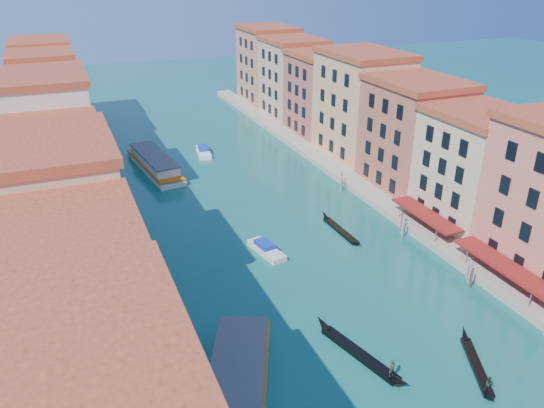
{
  "coord_description": "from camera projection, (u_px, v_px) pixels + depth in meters",
  "views": [
    {
      "loc": [
        -24.26,
        -15.94,
        36.21
      ],
      "look_at": [
        -0.49,
        42.0,
        7.34
      ],
      "focal_mm": 35.0,
      "sensor_mm": 36.0,
      "label": 1
    }
  ],
  "objects": [
    {
      "name": "vaporetto_near",
      "position": [
        236.0,
        399.0,
        46.01
      ],
      "size": [
        13.87,
        22.85,
        3.38
      ],
      "rotation": [
        0.0,
        0.0,
        -0.41
      ],
      "color": "silver",
      "rests_on": "ground"
    },
    {
      "name": "left_bank_palazzos",
      "position": [
        54.0,
        157.0,
        78.22
      ],
      "size": [
        12.8,
        128.4,
        21.0
      ],
      "color": "#CCB18F",
      "rests_on": "ground"
    },
    {
      "name": "gondola_right",
      "position": [
        477.0,
        366.0,
        51.4
      ],
      "size": [
        5.32,
        9.95,
        2.13
      ],
      "rotation": [
        0.0,
        0.0,
        -0.45
      ],
      "color": "black",
      "rests_on": "ground"
    },
    {
      "name": "quay",
      "position": [
        337.0,
        170.0,
        98.9
      ],
      "size": [
        4.0,
        140.0,
        1.0
      ],
      "primitive_type": "cube",
      "color": "#9F9180",
      "rests_on": "ground"
    },
    {
      "name": "right_bank_palazzos",
      "position": [
        377.0,
        118.0,
        97.78
      ],
      "size": [
        12.8,
        128.4,
        21.0
      ],
      "color": "#9B4439",
      "rests_on": "ground"
    },
    {
      "name": "vaporetto_far",
      "position": [
        155.0,
        163.0,
        99.91
      ],
      "size": [
        7.28,
        21.26,
        3.1
      ],
      "rotation": [
        0.0,
        0.0,
        0.12
      ],
      "color": "silver",
      "rests_on": "ground"
    },
    {
      "name": "mooring_poles_right",
      "position": [
        454.0,
        263.0,
        67.15
      ],
      "size": [
        1.44,
        54.24,
        3.2
      ],
      "color": "brown",
      "rests_on": "ground"
    },
    {
      "name": "motorboat_mid",
      "position": [
        266.0,
        249.0,
        71.94
      ],
      "size": [
        3.37,
        7.13,
        1.42
      ],
      "rotation": [
        0.0,
        0.0,
        0.18
      ],
      "color": "silver",
      "rests_on": "ground"
    },
    {
      "name": "gondola_fore",
      "position": [
        359.0,
        352.0,
        53.13
      ],
      "size": [
        4.33,
        12.83,
        2.6
      ],
      "rotation": [
        0.0,
        0.0,
        0.26
      ],
      "color": "black",
      "rests_on": "ground"
    },
    {
      "name": "gondola_far",
      "position": [
        340.0,
        229.0,
        77.67
      ],
      "size": [
        1.26,
        11.22,
        1.59
      ],
      "rotation": [
        0.0,
        0.0,
        0.03
      ],
      "color": "black",
      "rests_on": "ground"
    },
    {
      "name": "restaurant_awnings",
      "position": [
        510.0,
        269.0,
        62.64
      ],
      "size": [
        3.2,
        44.55,
        3.12
      ],
      "color": "maroon",
      "rests_on": "ground"
    },
    {
      "name": "motorboat_far",
      "position": [
        204.0,
        151.0,
        108.52
      ],
      "size": [
        3.45,
        7.79,
        1.56
      ],
      "rotation": [
        0.0,
        0.0,
        -0.15
      ],
      "color": "white",
      "rests_on": "ground"
    }
  ]
}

